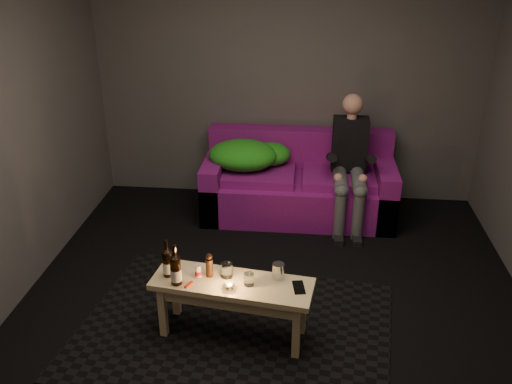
{
  "coord_description": "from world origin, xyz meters",
  "views": [
    {
      "loc": [
        0.21,
        -3.27,
        2.63
      ],
      "look_at": [
        -0.2,
        0.94,
        0.62
      ],
      "focal_mm": 38.0,
      "sensor_mm": 36.0,
      "label": 1
    }
  ],
  "objects_px": {
    "coffee_table": "(232,291)",
    "beer_bottle_b": "(176,270)",
    "sofa": "(298,186)",
    "beer_bottle_a": "(168,263)",
    "steel_cup": "(278,271)",
    "person": "(350,160)"
  },
  "relations": [
    {
      "from": "coffee_table",
      "to": "beer_bottle_b",
      "type": "bearing_deg",
      "value": -170.86
    },
    {
      "from": "sofa",
      "to": "beer_bottle_b",
      "type": "xyz_separation_m",
      "value": [
        -0.79,
        -2.06,
        0.28
      ]
    },
    {
      "from": "beer_bottle_a",
      "to": "coffee_table",
      "type": "bearing_deg",
      "value": -3.86
    },
    {
      "from": "coffee_table",
      "to": "steel_cup",
      "type": "bearing_deg",
      "value": 13.78
    },
    {
      "from": "person",
      "to": "coffee_table",
      "type": "bearing_deg",
      "value": -115.99
    },
    {
      "from": "beer_bottle_a",
      "to": "beer_bottle_b",
      "type": "height_order",
      "value": "beer_bottle_b"
    },
    {
      "from": "steel_cup",
      "to": "sofa",
      "type": "bearing_deg",
      "value": 87.16
    },
    {
      "from": "beer_bottle_a",
      "to": "beer_bottle_b",
      "type": "distance_m",
      "value": 0.12
    },
    {
      "from": "sofa",
      "to": "beer_bottle_a",
      "type": "height_order",
      "value": "sofa"
    },
    {
      "from": "person",
      "to": "beer_bottle_a",
      "type": "relative_size",
      "value": 4.4
    },
    {
      "from": "person",
      "to": "sofa",
      "type": "bearing_deg",
      "value": 162.38
    },
    {
      "from": "coffee_table",
      "to": "steel_cup",
      "type": "xyz_separation_m",
      "value": [
        0.32,
        0.08,
        0.14
      ]
    },
    {
      "from": "coffee_table",
      "to": "beer_bottle_b",
      "type": "xyz_separation_m",
      "value": [
        -0.38,
        -0.06,
        0.2
      ]
    },
    {
      "from": "person",
      "to": "beer_bottle_a",
      "type": "height_order",
      "value": "person"
    },
    {
      "from": "beer_bottle_b",
      "to": "steel_cup",
      "type": "xyz_separation_m",
      "value": [
        0.69,
        0.14,
        -0.06
      ]
    },
    {
      "from": "person",
      "to": "beer_bottle_b",
      "type": "distance_m",
      "value": 2.29
    },
    {
      "from": "sofa",
      "to": "steel_cup",
      "type": "xyz_separation_m",
      "value": [
        -0.1,
        -1.92,
        0.22
      ]
    },
    {
      "from": "coffee_table",
      "to": "beer_bottle_a",
      "type": "height_order",
      "value": "beer_bottle_a"
    },
    {
      "from": "coffee_table",
      "to": "steel_cup",
      "type": "height_order",
      "value": "steel_cup"
    },
    {
      "from": "sofa",
      "to": "beer_bottle_b",
      "type": "distance_m",
      "value": 2.22
    },
    {
      "from": "coffee_table",
      "to": "beer_bottle_b",
      "type": "distance_m",
      "value": 0.43
    },
    {
      "from": "sofa",
      "to": "coffee_table",
      "type": "height_order",
      "value": "sofa"
    }
  ]
}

